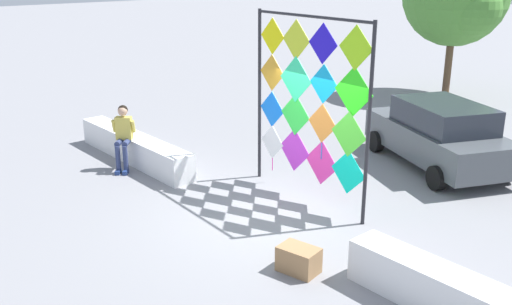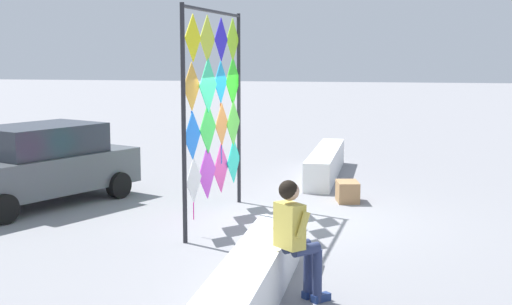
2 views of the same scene
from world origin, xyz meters
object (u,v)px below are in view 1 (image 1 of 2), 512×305
(kite_display_rack, at_px, (310,99))
(cardboard_box_large, at_px, (299,260))
(parked_car, at_px, (439,134))
(seated_vendor, at_px, (123,133))

(kite_display_rack, relative_size, cardboard_box_large, 5.96)
(kite_display_rack, bearing_deg, parked_car, 80.79)
(seated_vendor, distance_m, parked_car, 7.24)
(kite_display_rack, distance_m, seated_vendor, 4.55)
(seated_vendor, relative_size, cardboard_box_large, 2.43)
(cardboard_box_large, bearing_deg, parked_car, 103.02)
(kite_display_rack, xyz_separation_m, seated_vendor, (-3.94, -1.95, -1.19))
(kite_display_rack, bearing_deg, cardboard_box_large, -48.01)
(kite_display_rack, height_order, seated_vendor, kite_display_rack)
(seated_vendor, height_order, cardboard_box_large, seated_vendor)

